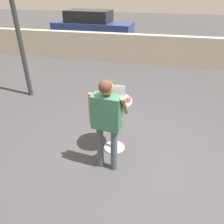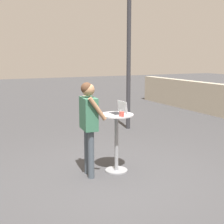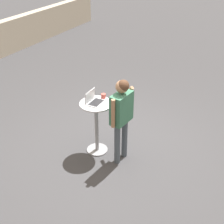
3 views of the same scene
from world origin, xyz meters
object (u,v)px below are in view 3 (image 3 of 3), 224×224
object	(u,v)px
laptop	(94,100)
coffee_mug	(103,96)
standing_person	(121,111)
cafe_table	(96,121)

from	to	relation	value
laptop	coffee_mug	world-z (taller)	laptop
laptop	coffee_mug	xyz separation A→B (m)	(0.24, -0.06, -0.01)
laptop	standing_person	bearing A→B (deg)	-91.43
standing_person	cafe_table	bearing A→B (deg)	88.37
cafe_table	coffee_mug	size ratio (longest dim) A/B	9.04
cafe_table	laptop	world-z (taller)	laptop
cafe_table	laptop	distance (m)	0.45
laptop	coffee_mug	size ratio (longest dim) A/B	2.82
cafe_table	standing_person	xyz separation A→B (m)	(-0.02, -0.53, 0.39)
laptop	standing_person	world-z (taller)	standing_person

